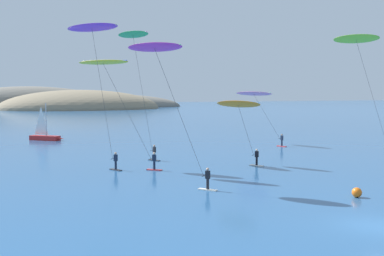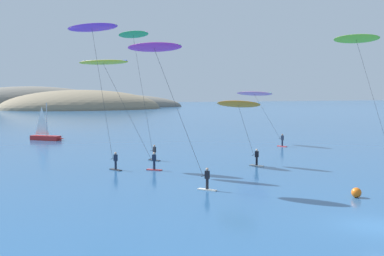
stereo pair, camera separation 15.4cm
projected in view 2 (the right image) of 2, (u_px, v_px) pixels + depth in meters
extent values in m
plane|color=#285689|center=(376.00, 226.00, 26.46)|extent=(600.00, 600.00, 0.00)
ellipsoid|color=slate|center=(31.00, 108.00, 213.42)|extent=(77.21, 29.28, 19.64)
ellipsoid|color=slate|center=(102.00, 107.00, 228.50)|extent=(81.39, 30.58, 12.96)
ellipsoid|color=#84755B|center=(82.00, 109.00, 207.52)|extent=(69.26, 44.96, 16.52)
cube|color=#B22323|center=(46.00, 138.00, 73.57)|extent=(4.39, 4.38, 0.70)
cone|color=#B22323|center=(59.00, 138.00, 72.72)|extent=(2.00, 1.99, 0.67)
cylinder|color=#B2B2B7|center=(47.00, 119.00, 73.25)|extent=(0.12, 0.12, 5.00)
pyramid|color=white|center=(42.00, 120.00, 73.58)|extent=(1.33, 1.33, 4.25)
cylinder|color=#A5A5AD|center=(42.00, 134.00, 73.74)|extent=(1.33, 1.33, 0.08)
cube|color=#2D2D33|center=(116.00, 170.00, 45.46)|extent=(0.94, 1.54, 0.08)
cylinder|color=#192338|center=(116.00, 165.00, 45.43)|extent=(0.22, 0.22, 0.80)
cube|color=#192338|center=(116.00, 158.00, 45.38)|extent=(0.37, 0.39, 0.60)
sphere|color=tan|center=(116.00, 153.00, 45.35)|extent=(0.22, 0.22, 0.22)
cylinder|color=black|center=(113.00, 159.00, 45.55)|extent=(0.46, 0.37, 0.04)
ellipsoid|color=purple|center=(92.00, 27.00, 45.70)|extent=(4.59, 5.51, 0.80)
cylinder|color=#7ACC42|center=(92.00, 27.00, 45.69)|extent=(3.64, 4.67, 0.16)
cylinder|color=#333338|center=(102.00, 94.00, 45.63)|extent=(1.42, 1.84, 12.35)
cube|color=red|center=(154.00, 170.00, 45.39)|extent=(1.35, 1.33, 0.08)
cylinder|color=#192338|center=(154.00, 165.00, 45.36)|extent=(0.22, 0.22, 0.80)
cube|color=#192338|center=(154.00, 158.00, 45.30)|extent=(0.37, 0.39, 0.60)
sphere|color=beige|center=(154.00, 153.00, 45.27)|extent=(0.22, 0.22, 0.22)
cylinder|color=black|center=(151.00, 159.00, 45.47)|extent=(0.46, 0.37, 0.04)
ellipsoid|color=yellow|center=(103.00, 62.00, 47.31)|extent=(4.76, 5.50, 0.54)
cylinder|color=#1432E0|center=(103.00, 62.00, 47.31)|extent=(3.65, 4.52, 0.16)
cylinder|color=#333338|center=(126.00, 110.00, 46.40)|extent=(3.46, 4.34, 9.15)
ellipsoid|color=#8CD12D|center=(356.00, 39.00, 47.73)|extent=(3.42, 4.92, 0.90)
cylinder|color=#722DD1|center=(356.00, 38.00, 47.73)|extent=(2.06, 4.11, 0.16)
cylinder|color=#333338|center=(373.00, 98.00, 46.97)|extent=(1.62, 3.38, 11.50)
cube|color=red|center=(282.00, 146.00, 65.05)|extent=(0.77, 1.55, 0.08)
cylinder|color=#192338|center=(282.00, 143.00, 65.02)|extent=(0.22, 0.22, 0.80)
cube|color=#192338|center=(282.00, 138.00, 64.96)|extent=(0.30, 0.39, 0.60)
sphere|color=#9E7051|center=(282.00, 135.00, 64.93)|extent=(0.22, 0.22, 0.22)
cylinder|color=black|center=(280.00, 139.00, 65.23)|extent=(0.53, 0.21, 0.04)
ellipsoid|color=pink|center=(254.00, 94.00, 68.20)|extent=(3.63, 6.60, 0.76)
cylinder|color=#14895B|center=(254.00, 93.00, 68.20)|extent=(2.10, 5.81, 0.16)
cylinder|color=#333338|center=(267.00, 116.00, 66.72)|extent=(1.53, 4.46, 6.00)
cube|color=silver|center=(257.00, 165.00, 48.04)|extent=(1.02, 1.52, 0.08)
cylinder|color=black|center=(257.00, 161.00, 48.00)|extent=(0.22, 0.22, 0.80)
cube|color=black|center=(257.00, 154.00, 47.95)|extent=(0.34, 0.39, 0.60)
sphere|color=beige|center=(257.00, 150.00, 47.92)|extent=(0.22, 0.22, 0.22)
cylinder|color=black|center=(254.00, 155.00, 48.17)|extent=(0.50, 0.30, 0.04)
ellipsoid|color=orange|center=(238.00, 104.00, 48.91)|extent=(3.51, 5.06, 0.88)
cylinder|color=#0F7FE5|center=(238.00, 104.00, 48.91)|extent=(2.49, 4.35, 0.16)
cylinder|color=#333338|center=(246.00, 130.00, 48.54)|extent=(0.93, 1.67, 5.00)
cube|color=silver|center=(207.00, 190.00, 36.16)|extent=(1.20, 1.45, 0.08)
cylinder|color=black|center=(207.00, 184.00, 36.12)|extent=(0.22, 0.22, 0.80)
cube|color=black|center=(207.00, 175.00, 36.07)|extent=(0.37, 0.39, 0.60)
sphere|color=tan|center=(207.00, 169.00, 36.04)|extent=(0.22, 0.22, 0.22)
cylinder|color=black|center=(203.00, 176.00, 36.24)|extent=(0.46, 0.37, 0.04)
ellipsoid|color=#D62D9E|center=(154.00, 47.00, 37.55)|extent=(4.29, 4.89, 0.76)
cylinder|color=#28D160|center=(154.00, 47.00, 37.54)|extent=(3.00, 3.82, 0.16)
cylinder|color=#333338|center=(178.00, 111.00, 36.90)|extent=(2.67, 3.45, 9.73)
cube|color=#2D2D33|center=(154.00, 160.00, 51.75)|extent=(0.97, 1.53, 0.08)
cylinder|color=black|center=(154.00, 156.00, 51.71)|extent=(0.22, 0.22, 0.80)
cube|color=black|center=(154.00, 150.00, 51.66)|extent=(0.31, 0.39, 0.60)
sphere|color=tan|center=(154.00, 146.00, 51.63)|extent=(0.22, 0.22, 0.22)
cylinder|color=black|center=(152.00, 151.00, 51.92)|extent=(0.53, 0.23, 0.04)
ellipsoid|color=green|center=(133.00, 34.00, 53.23)|extent=(3.23, 5.27, 0.75)
cylinder|color=#D660B7|center=(133.00, 34.00, 53.23)|extent=(1.83, 4.54, 0.16)
cylinder|color=#333338|center=(143.00, 92.00, 52.58)|extent=(1.15, 3.02, 12.58)
sphere|color=orange|center=(356.00, 193.00, 33.66)|extent=(0.70, 0.70, 0.70)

